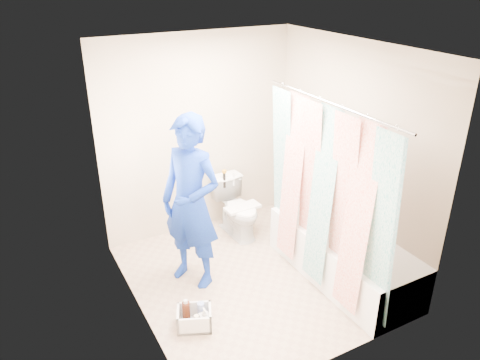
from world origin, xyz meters
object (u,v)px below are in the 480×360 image
bathtub (343,255)px  cleaning_caddy (195,319)px  plumber (191,203)px  toilet (238,208)px

bathtub → cleaning_caddy: size_ratio=4.53×
bathtub → plumber: (-1.39, 0.72, 0.64)m
cleaning_caddy → bathtub: bearing=22.0°
plumber → toilet: bearing=93.3°
bathtub → cleaning_caddy: bearing=178.7°
plumber → cleaning_caddy: 1.10m
bathtub → toilet: 1.42m
toilet → cleaning_caddy: size_ratio=1.82×
cleaning_caddy → plumber: bearing=90.5°
toilet → plumber: size_ratio=0.39×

